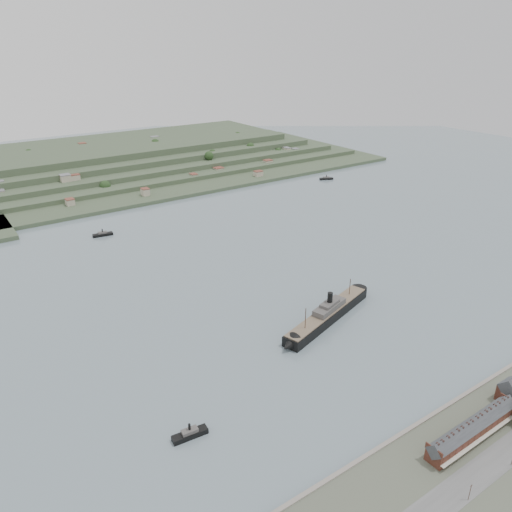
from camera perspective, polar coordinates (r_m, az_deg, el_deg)
ground at (r=356.14m, az=1.38°, el=-4.00°), size 1400.00×1400.00×0.00m
terrace_row at (r=252.92m, az=23.49°, el=-17.70°), size 55.60×9.80×11.07m
gabled_building at (r=280.84m, az=27.14°, el=-13.52°), size 10.40×10.18×14.09m
far_peninsula at (r=698.66m, az=-16.26°, el=10.18°), size 760.00×309.00×30.00m
steamship at (r=320.66m, az=7.96°, el=-6.79°), size 92.63×36.58×22.77m
tugboat at (r=241.12m, az=-7.56°, el=-19.49°), size 16.94×5.99×7.47m
ferry_west at (r=473.19m, az=-17.11°, el=2.40°), size 18.26×7.37×6.65m
ferry_east at (r=641.76m, az=8.05°, el=8.77°), size 17.40×11.30×6.36m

